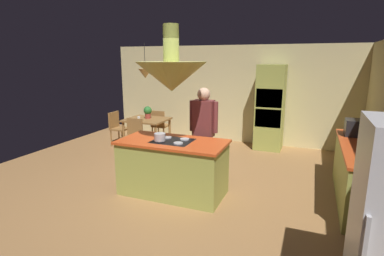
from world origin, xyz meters
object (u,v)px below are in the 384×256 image
(cup_on_table, at_px, (139,118))
(canister_sugar, at_px, (369,148))
(cooking_pot_on_cooktop, at_px, (160,137))
(chair_facing_island, at_px, (133,135))
(canister_flour, at_px, (372,151))
(dining_table, at_px, (147,123))
(chair_by_back_wall, at_px, (159,124))
(microwave_on_counter, at_px, (360,128))
(potted_plant_on_table, at_px, (148,112))
(chair_at_corner, at_px, (117,126))
(oven_tower, at_px, (270,108))
(kitchen_island, at_px, (173,167))
(person_at_island, at_px, (204,128))

(cup_on_table, bearing_deg, canister_sugar, -17.55)
(cooking_pot_on_cooktop, bearing_deg, chair_facing_island, 134.30)
(cup_on_table, distance_m, canister_flour, 4.92)
(dining_table, distance_m, cup_on_table, 0.28)
(dining_table, distance_m, chair_by_back_wall, 0.67)
(chair_by_back_wall, distance_m, microwave_on_counter, 4.75)
(potted_plant_on_table, relative_size, cooking_pot_on_cooktop, 1.67)
(dining_table, bearing_deg, chair_at_corner, -180.00)
(chair_by_back_wall, xyz_separation_m, microwave_on_counter, (4.54, -1.28, 0.54))
(microwave_on_counter, xyz_separation_m, cooking_pot_on_cooktop, (-3.00, -1.60, -0.06))
(oven_tower, relative_size, cup_on_table, 23.02)
(chair_facing_island, bearing_deg, oven_tower, 32.66)
(chair_at_corner, bearing_deg, potted_plant_on_table, -85.92)
(oven_tower, height_order, canister_sugar, oven_tower)
(canister_sugar, bearing_deg, chair_facing_island, 167.24)
(cooking_pot_on_cooktop, bearing_deg, oven_tower, 69.52)
(canister_flour, relative_size, cooking_pot_on_cooktop, 1.01)
(chair_at_corner, relative_size, cup_on_table, 9.67)
(kitchen_island, height_order, oven_tower, oven_tower)
(chair_by_back_wall, bearing_deg, chair_facing_island, 90.00)
(cup_on_table, bearing_deg, dining_table, 66.67)
(person_at_island, height_order, chair_by_back_wall, person_at_island)
(dining_table, height_order, person_at_island, person_at_island)
(kitchen_island, xyz_separation_m, chair_facing_island, (-1.70, 1.45, 0.05))
(person_at_island, distance_m, potted_plant_on_table, 2.45)
(cup_on_table, bearing_deg, chair_by_back_wall, 83.89)
(kitchen_island, xyz_separation_m, potted_plant_on_table, (-1.70, 2.16, 0.47))
(person_at_island, distance_m, canister_flour, 2.61)
(cup_on_table, bearing_deg, kitchen_island, -46.43)
(kitchen_island, height_order, dining_table, kitchen_island)
(oven_tower, relative_size, canister_flour, 11.42)
(kitchen_island, distance_m, chair_by_back_wall, 3.24)
(cup_on_table, height_order, microwave_on_counter, microwave_on_counter)
(chair_facing_island, distance_m, cooking_pot_on_cooktop, 2.26)
(canister_flour, bearing_deg, canister_sugar, 90.00)
(chair_facing_island, bearing_deg, cup_on_table, 102.01)
(chair_at_corner, xyz_separation_m, potted_plant_on_table, (0.88, 0.06, 0.42))
(oven_tower, bearing_deg, potted_plant_on_table, -158.91)
(chair_facing_island, xyz_separation_m, canister_sugar, (4.54, -1.03, 0.49))
(chair_at_corner, bearing_deg, person_at_island, -115.93)
(cooking_pot_on_cooktop, bearing_deg, microwave_on_counter, 28.11)
(oven_tower, height_order, person_at_island, oven_tower)
(cooking_pot_on_cooktop, bearing_deg, canister_flour, 7.02)
(person_at_island, xyz_separation_m, microwave_on_counter, (2.56, 0.76, 0.06))
(chair_at_corner, distance_m, canister_flour, 5.75)
(oven_tower, height_order, chair_at_corner, oven_tower)
(chair_by_back_wall, height_order, canister_flour, canister_flour)
(potted_plant_on_table, distance_m, cup_on_table, 0.32)
(microwave_on_counter, bearing_deg, canister_flour, -90.00)
(dining_table, bearing_deg, microwave_on_counter, -7.87)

